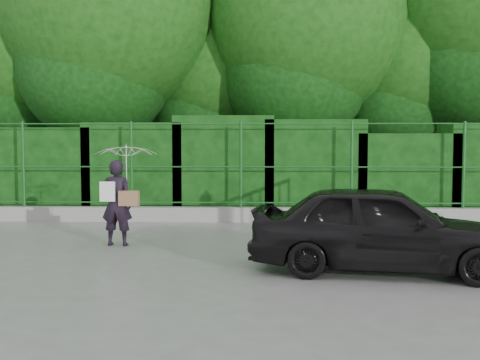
{
  "coord_description": "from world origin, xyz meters",
  "views": [
    {
      "loc": [
        0.8,
        -8.01,
        1.75
      ],
      "look_at": [
        0.49,
        1.3,
        1.1
      ],
      "focal_mm": 45.0,
      "sensor_mm": 36.0,
      "label": 1
    }
  ],
  "objects": [
    {
      "name": "ground",
      "position": [
        0.0,
        0.0,
        0.0
      ],
      "size": [
        80.0,
        80.0,
        0.0
      ],
      "primitive_type": "plane",
      "color": "gray"
    },
    {
      "name": "kerb",
      "position": [
        0.0,
        4.5,
        0.15
      ],
      "size": [
        14.0,
        0.25,
        0.3
      ],
      "primitive_type": "cube",
      "color": "#9E9E99",
      "rests_on": "ground"
    },
    {
      "name": "fence",
      "position": [
        0.22,
        4.5,
        1.2
      ],
      "size": [
        14.13,
        0.06,
        1.8
      ],
      "color": "#19541E",
      "rests_on": "kerb"
    },
    {
      "name": "hedge",
      "position": [
        0.01,
        5.5,
        1.03
      ],
      "size": [
        14.2,
        1.2,
        2.24
      ],
      "color": "black",
      "rests_on": "ground"
    },
    {
      "name": "trees",
      "position": [
        1.14,
        7.74,
        4.62
      ],
      "size": [
        17.1,
        6.15,
        8.08
      ],
      "color": "black",
      "rests_on": "ground"
    },
    {
      "name": "woman",
      "position": [
        -1.41,
        1.66,
        1.1
      ],
      "size": [
        0.99,
        1.01,
        1.66
      ],
      "color": "black",
      "rests_on": "ground"
    },
    {
      "name": "car",
      "position": [
        2.39,
        -0.17,
        0.58
      ],
      "size": [
        3.59,
        1.91,
        1.16
      ],
      "primitive_type": "imported",
      "rotation": [
        0.0,
        0.0,
        1.41
      ],
      "color": "black",
      "rests_on": "ground"
    }
  ]
}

